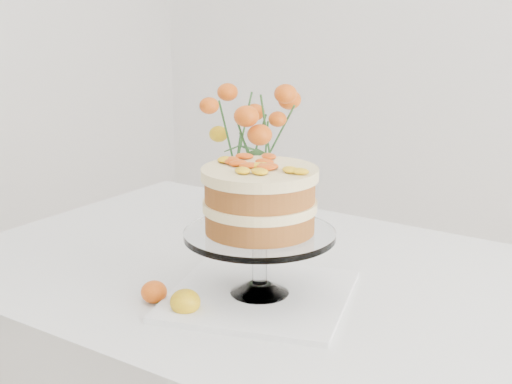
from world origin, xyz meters
TOP-DOWN VIEW (x-y plane):
  - table at (0.00, 0.00)m, footprint 1.43×0.93m
  - napkin at (0.04, -0.13)m, footprint 0.42×0.42m
  - cake_stand at (0.04, -0.13)m, footprint 0.29×0.29m
  - rose_vase at (-0.20, 0.20)m, footprint 0.26×0.26m
  - loose_rose_near at (-0.03, -0.27)m, footprint 0.10×0.06m
  - loose_rose_far at (-0.11, -0.26)m, footprint 0.09×0.05m
  - stray_petal_a at (-0.12, -0.10)m, footprint 0.03×0.02m
  - stray_petal_b at (-0.02, -0.14)m, footprint 0.03×0.02m

SIDE VIEW (x-z plane):
  - table at x=0.00m, z-range 0.30..1.05m
  - stray_petal_a at x=-0.12m, z-range 0.76..0.76m
  - stray_petal_b at x=-0.02m, z-range 0.76..0.76m
  - napkin at x=0.04m, z-range 0.76..0.77m
  - loose_rose_far at x=-0.11m, z-range 0.76..0.80m
  - loose_rose_near at x=-0.03m, z-range 0.76..0.80m
  - cake_stand at x=0.04m, z-range 0.81..1.07m
  - rose_vase at x=-0.20m, z-range 0.79..1.19m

